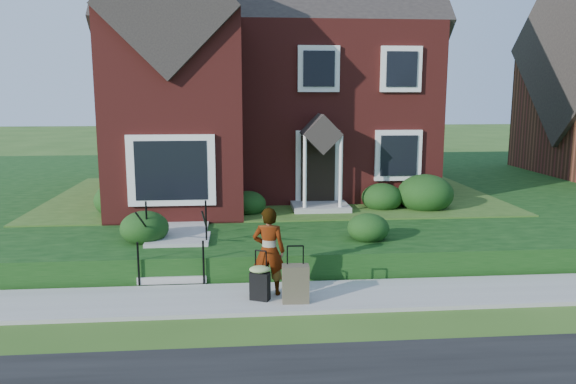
{
  "coord_description": "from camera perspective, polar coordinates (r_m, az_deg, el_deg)",
  "views": [
    {
      "loc": [
        -1.09,
        -10.23,
        3.91
      ],
      "look_at": [
        -0.02,
        2.0,
        1.75
      ],
      "focal_mm": 35.0,
      "sensor_mm": 36.0,
      "label": 1
    }
  ],
  "objects": [
    {
      "name": "walkway",
      "position": [
        15.64,
        -10.05,
        -2.27
      ],
      "size": [
        1.2,
        6.0,
        0.06
      ],
      "primitive_type": "cube",
      "color": "#9E9B93",
      "rests_on": "terrace"
    },
    {
      "name": "main_house",
      "position": [
        19.91,
        -2.51,
        13.87
      ],
      "size": [
        10.4,
        10.2,
        9.4
      ],
      "color": "maroon",
      "rests_on": "terrace"
    },
    {
      "name": "woman",
      "position": [
        10.8,
        -1.95,
        -6.02
      ],
      "size": [
        0.69,
        0.52,
        1.71
      ],
      "primitive_type": "imported",
      "rotation": [
        0.0,
        0.0,
        2.94
      ],
      "color": "#999999",
      "rests_on": "sidewalk"
    },
    {
      "name": "terrace",
      "position": [
        22.03,
        8.44,
        0.45
      ],
      "size": [
        44.0,
        20.0,
        0.6
      ],
      "primitive_type": "cube",
      "color": "black",
      "rests_on": "ground"
    },
    {
      "name": "sidewalk",
      "position": [
        10.99,
        1.05,
        -10.63
      ],
      "size": [
        60.0,
        1.6,
        0.08
      ],
      "primitive_type": "cube",
      "color": "#9E9B93",
      "rests_on": "ground"
    },
    {
      "name": "front_steps",
      "position": [
        12.63,
        -11.26,
        -5.99
      ],
      "size": [
        1.4,
        2.02,
        1.5
      ],
      "color": "#9E9B93",
      "rests_on": "ground"
    },
    {
      "name": "suitcase_black",
      "position": [
        10.64,
        -2.87,
        -9.01
      ],
      "size": [
        0.49,
        0.45,
        0.95
      ],
      "rotation": [
        0.0,
        0.0,
        -0.41
      ],
      "color": "black",
      "rests_on": "sidewalk"
    },
    {
      "name": "suitcase_olive",
      "position": [
        10.52,
        0.77,
        -9.28
      ],
      "size": [
        0.5,
        0.29,
        1.07
      ],
      "rotation": [
        0.0,
        0.0,
        -0.03
      ],
      "color": "brown",
      "rests_on": "sidewalk"
    },
    {
      "name": "foundation_shrubs",
      "position": [
        15.37,
        0.98,
        -0.64
      ],
      "size": [
        10.18,
        4.56,
        1.13
      ],
      "color": "black",
      "rests_on": "terrace"
    },
    {
      "name": "ground",
      "position": [
        11.01,
        1.05,
        -10.83
      ],
      "size": [
        120.0,
        120.0,
        0.0
      ],
      "primitive_type": "plane",
      "color": "#2D5119",
      "rests_on": "ground"
    }
  ]
}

